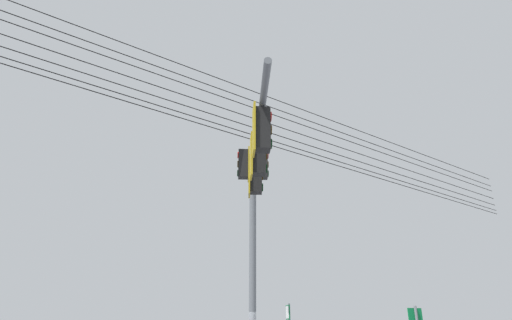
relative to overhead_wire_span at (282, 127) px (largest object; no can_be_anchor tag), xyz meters
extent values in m
cylinder|color=slate|center=(0.48, 1.06, -5.08)|extent=(0.20, 0.20, 6.68)
cylinder|color=slate|center=(-1.31, 3.58, -2.17)|extent=(3.68, 5.11, 0.14)
cube|color=black|center=(0.23, 0.89, -1.62)|extent=(0.42, 0.42, 0.90)
cube|color=#B29319|center=(0.37, 0.99, -1.62)|extent=(0.29, 0.38, 1.04)
cylinder|color=red|center=(0.10, 0.79, -1.32)|extent=(0.14, 0.18, 0.20)
cylinder|color=#3C2703|center=(0.10, 0.79, -1.62)|extent=(0.14, 0.18, 0.20)
cylinder|color=black|center=(0.10, 0.79, -1.92)|extent=(0.14, 0.18, 0.20)
cube|color=black|center=(0.72, 1.24, -1.62)|extent=(0.42, 0.42, 0.90)
cube|color=#B29319|center=(0.58, 1.14, -1.62)|extent=(0.29, 0.38, 1.04)
cylinder|color=red|center=(0.86, 1.33, -1.32)|extent=(0.14, 0.18, 0.20)
cylinder|color=#3C2703|center=(0.86, 1.33, -1.62)|extent=(0.14, 0.18, 0.20)
cylinder|color=black|center=(0.86, 1.33, -1.92)|extent=(0.14, 0.18, 0.20)
cube|color=black|center=(-0.65, 2.65, -2.72)|extent=(0.42, 0.42, 0.90)
cube|color=#B29319|center=(-0.50, 2.74, -2.72)|extent=(0.28, 0.39, 1.04)
cylinder|color=red|center=(-0.78, 2.56, -2.42)|extent=(0.14, 0.18, 0.20)
cylinder|color=#3C2703|center=(-0.78, 2.56, -2.72)|extent=(0.14, 0.18, 0.20)
cylinder|color=black|center=(-0.78, 2.56, -3.02)|extent=(0.14, 0.18, 0.20)
cube|color=black|center=(-1.42, 3.74, -2.72)|extent=(0.42, 0.42, 0.90)
cube|color=#B29319|center=(-1.28, 3.84, -2.72)|extent=(0.29, 0.38, 1.04)
cylinder|color=red|center=(-1.55, 3.64, -2.42)|extent=(0.14, 0.18, 0.20)
cylinder|color=#3C2703|center=(-1.55, 3.64, -2.72)|extent=(0.14, 0.18, 0.20)
cylinder|color=black|center=(-1.55, 3.64, -3.02)|extent=(0.14, 0.18, 0.20)
cube|color=black|center=(-2.20, 4.84, -2.72)|extent=(0.42, 0.42, 0.90)
cube|color=#B29319|center=(-2.06, 4.94, -2.72)|extent=(0.29, 0.38, 1.04)
cylinder|color=red|center=(-2.33, 4.74, -2.42)|extent=(0.14, 0.18, 0.20)
cylinder|color=#3C2703|center=(-2.33, 4.74, -2.72)|extent=(0.14, 0.18, 0.20)
cylinder|color=black|center=(-2.33, 4.74, -3.02)|extent=(0.14, 0.18, 0.20)
cube|color=#0C7238|center=(0.40, -0.79, -5.86)|extent=(0.30, 0.31, 0.41)
cube|color=white|center=(0.41, -0.78, -5.86)|extent=(0.24, 0.25, 0.35)
cube|color=#0C7238|center=(-3.47, -0.24, -6.08)|extent=(0.28, 0.32, 0.41)
cube|color=white|center=(-3.46, -0.25, -6.08)|extent=(0.22, 0.26, 0.35)
cylinder|color=black|center=(0.00, 0.00, -0.82)|extent=(10.49, 23.40, 0.66)
cylinder|color=black|center=(0.00, 0.00, -0.65)|extent=(10.49, 23.40, 0.66)
cylinder|color=black|center=(0.00, 0.00, -0.38)|extent=(10.49, 23.40, 0.66)
cylinder|color=black|center=(0.00, 0.00, -0.05)|extent=(10.49, 23.40, 0.66)
cylinder|color=black|center=(0.00, 0.00, 0.34)|extent=(10.49, 23.40, 0.66)
cylinder|color=black|center=(0.00, 0.00, 0.60)|extent=(10.49, 23.40, 0.66)
cylinder|color=black|center=(0.00, 0.00, 0.96)|extent=(10.49, 23.40, 0.66)
camera|label=1|loc=(-6.15, 11.28, -6.46)|focal=29.85mm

